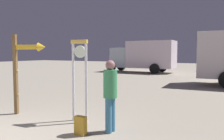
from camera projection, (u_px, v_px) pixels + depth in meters
standing_clock at (80, 73)px, 6.07m from camera, size 0.48×0.13×2.17m
arrow_sign at (25, 62)px, 6.76m from camera, size 1.01×0.52×2.37m
person_near_clock at (110, 92)px, 5.26m from camera, size 0.32×0.32×1.66m
backpack at (81, 126)px, 5.13m from camera, size 0.26×0.18×0.42m
box_truck_far at (144, 55)px, 21.69m from camera, size 6.27×2.54×2.93m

